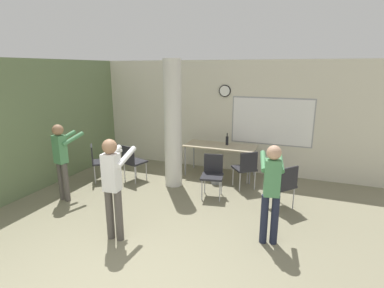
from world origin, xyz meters
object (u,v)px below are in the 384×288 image
at_px(person_playing_front, 113,181).
at_px(chair_near_pillar, 133,160).
at_px(folding_table, 220,147).
at_px(bottle_on_table, 227,140).
at_px(chair_table_front, 213,173).
at_px(chair_by_left_wall, 98,160).
at_px(chair_table_right, 246,167).
at_px(chair_mid_room, 283,184).
at_px(person_watching_back, 62,156).
at_px(person_playing_side, 271,187).

bearing_deg(person_playing_front, chair_near_pillar, 115.73).
relative_size(folding_table, chair_near_pillar, 1.98).
relative_size(folding_table, bottle_on_table, 5.76).
height_order(chair_near_pillar, chair_table_front, same).
relative_size(folding_table, chair_by_left_wall, 1.98).
height_order(folding_table, chair_table_front, chair_table_front).
height_order(chair_near_pillar, person_playing_front, person_playing_front).
distance_m(chair_by_left_wall, person_playing_front, 2.72).
height_order(folding_table, chair_by_left_wall, chair_by_left_wall).
height_order(folding_table, chair_near_pillar, chair_near_pillar).
bearing_deg(chair_table_front, chair_by_left_wall, -177.56).
height_order(chair_table_right, chair_mid_room, same).
bearing_deg(chair_by_left_wall, folding_table, 27.96).
bearing_deg(chair_table_right, chair_near_pillar, -169.44).
bearing_deg(person_playing_front, chair_mid_room, 40.16).
bearing_deg(chair_table_right, chair_mid_room, -40.14).
distance_m(chair_table_front, person_watching_back, 3.03).
distance_m(folding_table, chair_table_right, 1.01).
height_order(person_playing_side, person_playing_front, person_playing_front).
relative_size(bottle_on_table, chair_table_right, 0.34).
bearing_deg(person_watching_back, person_playing_side, -1.23).
height_order(bottle_on_table, chair_table_front, bottle_on_table).
height_order(bottle_on_table, chair_by_left_wall, bottle_on_table).
relative_size(person_watching_back, person_playing_front, 0.97).
bearing_deg(chair_table_front, person_playing_side, -45.30).
relative_size(chair_near_pillar, person_watching_back, 0.56).
xyz_separation_m(folding_table, chair_table_front, (0.20, -1.25, -0.21)).
bearing_deg(chair_table_right, chair_by_left_wall, -167.49).
distance_m(chair_table_front, person_playing_side, 1.92).
relative_size(chair_near_pillar, person_playing_front, 0.54).
xyz_separation_m(chair_table_right, chair_mid_room, (0.85, -0.72, 0.00)).
relative_size(bottle_on_table, chair_mid_room, 0.34).
distance_m(chair_near_pillar, person_playing_front, 2.51).
height_order(chair_table_right, chair_table_front, same).
bearing_deg(bottle_on_table, person_playing_side, -62.87).
bearing_deg(folding_table, chair_table_right, -39.24).
distance_m(folding_table, person_watching_back, 3.56).
xyz_separation_m(chair_near_pillar, chair_table_front, (2.00, -0.14, 0.00)).
bearing_deg(bottle_on_table, chair_near_pillar, -148.26).
distance_m(chair_table_right, chair_mid_room, 1.11).
relative_size(chair_mid_room, person_watching_back, 0.56).
relative_size(chair_near_pillar, person_playing_side, 0.56).
bearing_deg(chair_mid_room, person_watching_back, -164.51).
bearing_deg(chair_near_pillar, chair_table_front, -4.10).
distance_m(folding_table, chair_table_front, 1.28).
relative_size(chair_mid_room, person_playing_side, 0.56).
distance_m(bottle_on_table, chair_mid_room, 2.10).
height_order(chair_by_left_wall, person_playing_front, person_playing_front).
bearing_deg(folding_table, chair_near_pillar, -148.53).
height_order(bottle_on_table, person_watching_back, person_watching_back).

